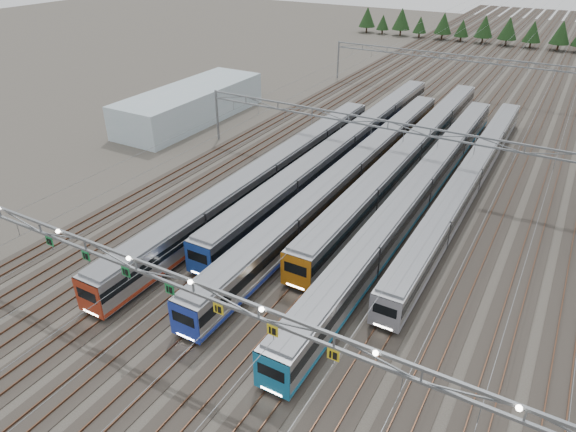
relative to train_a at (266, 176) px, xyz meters
The scene contains 13 objects.
ground 30.05m from the train_a, 67.95° to the right, with size 400.00×400.00×0.00m, color #47423A.
track_bed 73.10m from the train_a, 81.15° to the left, with size 54.00×260.00×5.42m.
train_a is the anchor object (origin of this frame).
train_b 14.72m from the train_a, 72.20° to the left, with size 3.12×67.13×4.06m.
train_c 10.69m from the train_a, 32.65° to the left, with size 3.03×65.48×3.95m.
train_d 20.94m from the train_a, 49.86° to the left, with size 3.17×65.42×4.13m.
train_e 18.91m from the train_a, 17.85° to the left, with size 3.02×68.16×3.94m.
train_f 25.67m from the train_a, 28.78° to the left, with size 2.81×60.30×3.66m.
gantry_near 30.44m from the train_a, 68.11° to the right, with size 56.36×0.61×8.08m.
gantry_mid 17.12m from the train_a, 47.39° to the left, with size 56.36×0.36×8.00m.
gantry_far 58.47m from the train_a, 78.88° to the left, with size 56.36×0.36×8.00m.
west_shed 32.09m from the train_a, 146.29° to the left, with size 10.00×30.00×5.59m, color #AAC4CB.
treeline 114.24m from the train_a, 87.97° to the left, with size 81.20×5.60×7.02m.
Camera 1 is at (20.68, -22.28, 29.87)m, focal length 32.00 mm.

